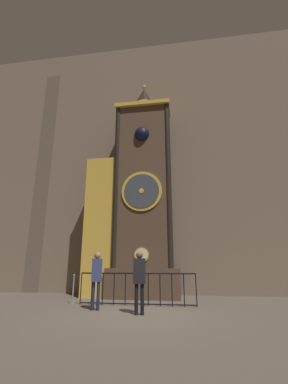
% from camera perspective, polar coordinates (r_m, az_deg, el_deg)
% --- Properties ---
extents(ground_plane, '(28.00, 28.00, 0.00)m').
position_cam_1_polar(ground_plane, '(8.36, -1.45, -25.71)').
color(ground_plane, brown).
extents(cathedral_back_wall, '(24.00, 0.32, 14.86)m').
position_cam_1_polar(cathedral_back_wall, '(14.70, 1.99, 8.33)').
color(cathedral_back_wall, '#7A6656').
rests_on(cathedral_back_wall, ground_plane).
extents(clock_tower, '(4.42, 1.82, 11.01)m').
position_cam_1_polar(clock_tower, '(12.58, -2.05, -1.48)').
color(clock_tower, brown).
rests_on(clock_tower, ground_plane).
extents(railing_fence, '(4.32, 0.05, 1.14)m').
position_cam_1_polar(railing_fence, '(10.03, -1.63, -20.43)').
color(railing_fence, black).
rests_on(railing_fence, ground_plane).
extents(visitor_near, '(0.39, 0.32, 1.84)m').
position_cam_1_polar(visitor_near, '(9.19, -10.49, -17.50)').
color(visitor_near, '#1B213A').
rests_on(visitor_near, ground_plane).
extents(visitor_far, '(0.35, 0.24, 1.83)m').
position_cam_1_polar(visitor_far, '(8.27, -1.03, -18.08)').
color(visitor_far, black).
rests_on(visitor_far, ground_plane).
extents(stanchion_post, '(0.28, 0.28, 1.07)m').
position_cam_1_polar(stanchion_post, '(10.89, -15.53, -20.96)').
color(stanchion_post, gray).
rests_on(stanchion_post, ground_plane).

